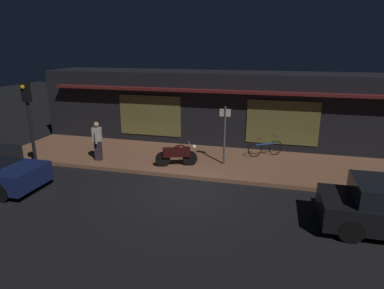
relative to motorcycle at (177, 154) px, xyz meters
name	(u,v)px	position (x,y,z in m)	size (l,w,h in m)	color
ground_plane	(184,190)	(0.84, -1.92, -0.65)	(60.00, 60.00, 0.00)	black
sidewalk_slab	(203,161)	(0.84, 1.08, -0.57)	(18.00, 4.00, 0.15)	brown
storefront_building	(218,108)	(0.84, 4.47, 1.16)	(18.00, 3.30, 3.60)	black
motorcycle	(177,154)	(0.00, 0.00, 0.00)	(1.63, 0.82, 0.97)	black
bicycle_parked	(265,148)	(3.39, 2.20, -0.14)	(1.45, 0.87, 0.91)	black
person_photographer	(97,140)	(-3.45, -0.18, 0.38)	(0.43, 0.61, 1.67)	#28232D
sign_post	(225,132)	(1.80, 0.69, 0.86)	(0.44, 0.09, 2.40)	#47474C
traffic_light_pole	(29,114)	(-4.94, -2.18, 1.83)	(0.24, 0.33, 3.60)	black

